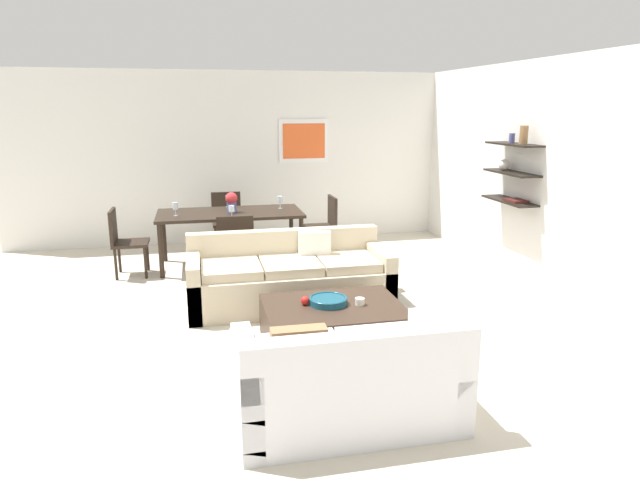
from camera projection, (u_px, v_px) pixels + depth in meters
The scene contains 19 objects.
ground_plane at pixel (296, 314), 5.92m from camera, with size 18.00×18.00×0.00m, color beige.
back_wall_unit at pixel (275, 157), 9.02m from camera, with size 8.40×0.09×2.70m.
right_wall_shelf_unit at pixel (530, 174), 6.82m from camera, with size 0.34×8.20×2.70m.
sofa_beige at pixel (290, 279), 6.17m from camera, with size 2.20×0.90×0.78m.
loveseat_white at pixel (347, 381), 3.87m from camera, with size 1.53×0.90×0.78m.
coffee_table at pixel (333, 325), 5.14m from camera, with size 1.26×0.94×0.38m.
decorative_bowl at pixel (328, 300), 5.12m from camera, with size 0.35×0.35×0.07m.
candle_jar at pixel (360, 301), 5.10m from camera, with size 0.09×0.09×0.06m, color silver.
apple_on_coffee_table at pixel (305, 301), 5.10m from camera, with size 0.08×0.08×0.08m, color red.
dining_table at pixel (230, 217), 7.61m from camera, with size 1.95×0.94×0.75m.
dining_chair_right_far at pixel (325, 222), 8.14m from camera, with size 0.44×0.44×0.88m.
dining_chair_foot at pixel (235, 245), 6.82m from camera, with size 0.44×0.44×0.88m.
dining_chair_head at pixel (227, 217), 8.49m from camera, with size 0.44×0.44×0.88m.
dining_chair_left_near at pixel (123, 238), 7.16m from camera, with size 0.44×0.44×0.88m.
wine_glass_right_far at pixel (280, 200), 7.83m from camera, with size 0.08×0.08×0.18m.
wine_glass_foot at pixel (232, 209), 7.18m from camera, with size 0.08×0.08×0.16m.
wine_glass_left_near at pixel (175, 207), 7.31m from camera, with size 0.07×0.07×0.18m.
wine_glass_head at pixel (228, 199), 7.96m from camera, with size 0.06×0.06×0.17m.
centerpiece_vase at pixel (232, 202), 7.54m from camera, with size 0.16×0.16×0.27m.
Camera 1 is at (-0.95, -5.50, 2.15)m, focal length 31.30 mm.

